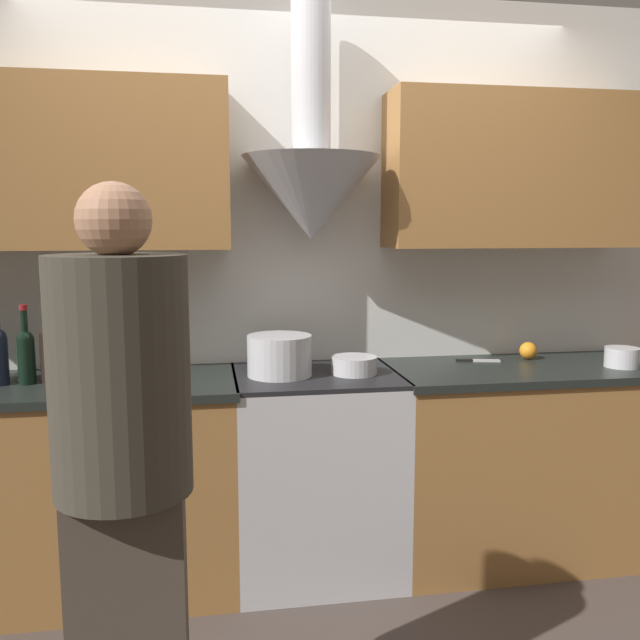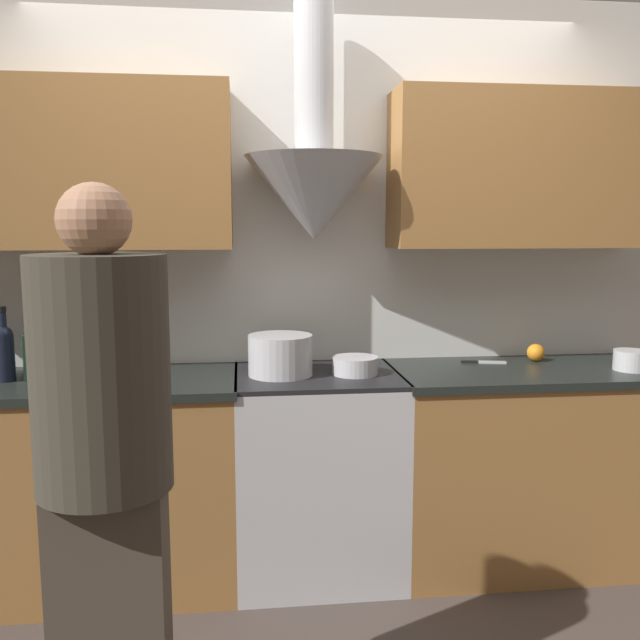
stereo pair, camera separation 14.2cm
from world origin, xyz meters
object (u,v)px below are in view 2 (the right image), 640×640
at_px(person_foreground_left, 106,472).
at_px(mixing_bowl, 355,366).
at_px(orange_fruit, 536,353).
at_px(wine_bottle_5, 4,350).
at_px(stove_range, 317,472).
at_px(stock_pot, 280,355).
at_px(wine_bottle_8, 75,350).
at_px(wine_bottle_7, 54,347).
at_px(saucepan, 631,360).
at_px(wine_bottle_6, 31,351).

bearing_deg(person_foreground_left, mixing_bowl, 52.30).
bearing_deg(orange_fruit, wine_bottle_5, -176.55).
height_order(stove_range, wine_bottle_5, wine_bottle_5).
bearing_deg(stock_pot, wine_bottle_8, 178.41).
height_order(wine_bottle_7, orange_fruit, wine_bottle_7).
xyz_separation_m(stove_range, saucepan, (1.40, -0.10, 0.50)).
distance_m(wine_bottle_6, orange_fruit, 2.27).
relative_size(wine_bottle_5, wine_bottle_6, 0.96).
bearing_deg(orange_fruit, stock_pot, -172.39).
bearing_deg(wine_bottle_5, mixing_bowl, -1.62).
bearing_deg(wine_bottle_8, stove_range, -0.49).
distance_m(wine_bottle_7, saucepan, 2.51).
bearing_deg(person_foreground_left, saucepan, 26.38).
xyz_separation_m(wine_bottle_6, mixing_bowl, (1.36, -0.04, -0.09)).
distance_m(wine_bottle_5, stock_pot, 1.14).
xyz_separation_m(stove_range, wine_bottle_7, (-1.11, 0.01, 0.59)).
bearing_deg(wine_bottle_5, orange_fruit, 3.45).
bearing_deg(wine_bottle_5, stove_range, -0.26).
relative_size(stock_pot, mixing_bowl, 1.38).
distance_m(wine_bottle_7, mixing_bowl, 1.27).
xyz_separation_m(stove_range, mixing_bowl, (0.16, -0.04, 0.49)).
distance_m(orange_fruit, saucepan, 0.42).
distance_m(wine_bottle_5, wine_bottle_6, 0.11).
xyz_separation_m(wine_bottle_5, wine_bottle_6, (0.11, -0.00, -0.00)).
xyz_separation_m(wine_bottle_6, orange_fruit, (2.26, 0.15, -0.08)).
distance_m(wine_bottle_8, orange_fruit, 2.09).
relative_size(wine_bottle_7, saucepan, 2.15).
bearing_deg(stove_range, wine_bottle_8, 179.51).
bearing_deg(saucepan, orange_fruit, 143.65).
relative_size(stove_range, stock_pot, 3.28).
bearing_deg(orange_fruit, saucepan, -36.35).
xyz_separation_m(wine_bottle_8, orange_fruit, (2.09, 0.14, -0.08)).
xyz_separation_m(wine_bottle_5, orange_fruit, (2.37, 0.14, -0.09)).
bearing_deg(mixing_bowl, orange_fruit, 11.52).
bearing_deg(saucepan, wine_bottle_5, 177.81).
xyz_separation_m(stove_range, wine_bottle_8, (-1.02, 0.01, 0.58)).
xyz_separation_m(mixing_bowl, orange_fruit, (0.90, 0.18, 0.00)).
bearing_deg(stock_pot, wine_bottle_6, 178.97).
height_order(wine_bottle_8, orange_fruit, wine_bottle_8).
bearing_deg(wine_bottle_8, mixing_bowl, -2.13).
bearing_deg(orange_fruit, person_foreground_left, -143.82).
bearing_deg(wine_bottle_6, wine_bottle_5, 178.61).
height_order(mixing_bowl, saucepan, saucepan).
height_order(wine_bottle_5, mixing_bowl, wine_bottle_5).
bearing_deg(stock_pot, wine_bottle_7, 178.57).
bearing_deg(stove_range, mixing_bowl, -12.31).
height_order(wine_bottle_7, stock_pot, wine_bottle_7).
bearing_deg(orange_fruit, wine_bottle_7, -176.30).
height_order(wine_bottle_5, saucepan, wine_bottle_5).
bearing_deg(person_foreground_left, wine_bottle_6, 114.14).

